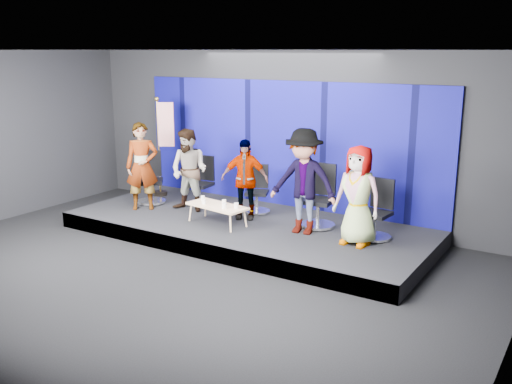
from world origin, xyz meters
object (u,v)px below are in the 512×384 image
chair_a (151,186)px  chair_d (319,206)px  panelist_c (245,179)px  chair_e (377,219)px  mug_d (224,206)px  chair_b (201,189)px  mug_c (224,202)px  flag_stand (163,144)px  panelist_d (304,182)px  coffee_table (217,207)px  mug_b (204,202)px  chair_c (257,197)px  panelist_a (142,166)px  panelist_b (189,171)px  panelist_e (358,196)px  mug_a (203,198)px  mug_e (236,206)px

chair_a → chair_d: (3.82, 0.37, 0.02)m
panelist_c → chair_a: bearing=159.6°
chair_e → mug_d: chair_e is taller
chair_b → chair_d: size_ratio=0.89×
mug_c → flag_stand: (-2.38, 1.05, 0.76)m
chair_b → mug_c: (1.20, -0.85, 0.08)m
chair_a → panelist_d: panelist_d is taller
chair_a → mug_c: (2.22, -0.43, 0.05)m
chair_b → flag_stand: bearing=165.8°
mug_d → flag_stand: bearing=153.4°
chair_b → coffee_table: chair_b is taller
panelist_d → mug_b: bearing=-172.1°
chair_a → mug_d: 2.46m
panelist_d → mug_c: (-1.52, -0.30, -0.53)m
mug_d → chair_c: bearing=92.1°
panelist_d → panelist_a: bearing=179.5°
panelist_c → chair_d: 1.54m
panelist_a → mug_d: panelist_a is taller
panelist_b → panelist_e: (3.68, -0.13, 0.01)m
mug_a → flag_stand: size_ratio=0.04×
chair_b → panelist_b: panelist_b is taller
chair_d → mug_a: 2.26m
panelist_a → mug_e: panelist_a is taller
chair_c → mug_d: chair_c is taller
chair_c → mug_e: 1.12m
chair_b → panelist_d: size_ratio=0.55×
mug_c → flag_stand: 2.71m
chair_c → mug_c: chair_c is taller
panelist_b → panelist_d: (2.62, -0.06, 0.10)m
chair_d → panelist_e: bearing=-36.0°
mug_a → panelist_a: bearing=-177.3°
panelist_b → chair_e: 3.90m
mug_c → panelist_d: bearing=11.0°
chair_e → mug_b: bearing=-158.8°
mug_a → chair_b: bearing=129.3°
chair_a → panelist_e: (4.80, -0.20, 0.48)m
chair_d → chair_c: bearing=166.3°
panelist_d → panelist_c: bearing=165.5°
panelist_d → chair_e: panelist_d is taller
flag_stand → panelist_a: bearing=-101.7°
chair_a → panelist_e: size_ratio=0.65×
panelist_e → mug_d: size_ratio=16.49×
chair_e → flag_stand: flag_stand is taller
mug_d → mug_e: size_ratio=1.05×
coffee_table → mug_b: size_ratio=13.92×
chair_a → panelist_c: size_ratio=0.71×
mug_c → flag_stand: size_ratio=0.04×
mug_b → mug_c: (0.35, 0.16, 0.00)m
panelist_b → chair_d: size_ratio=1.44×
chair_c → panelist_e: size_ratio=0.57×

